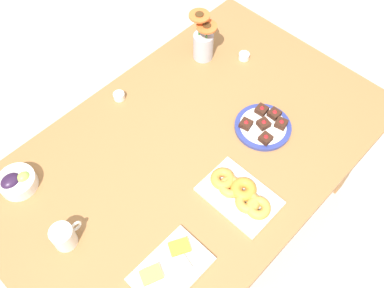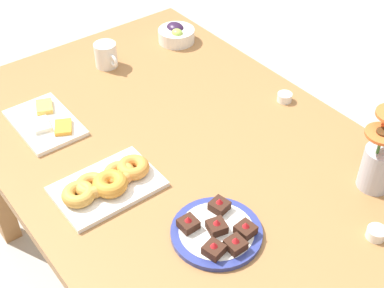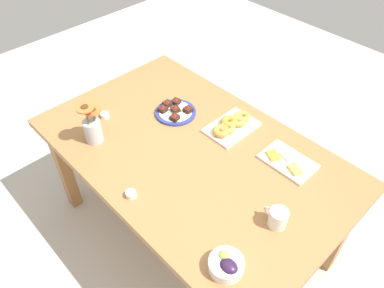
{
  "view_description": "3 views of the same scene",
  "coord_description": "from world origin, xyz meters",
  "px_view_note": "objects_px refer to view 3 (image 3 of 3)",
  "views": [
    {
      "loc": [
        -0.65,
        -0.63,
        2.15
      ],
      "look_at": [
        0.0,
        0.0,
        0.78
      ],
      "focal_mm": 40.0,
      "sensor_mm": 36.0,
      "label": 1
    },
    {
      "loc": [
        0.92,
        -0.71,
        1.78
      ],
      "look_at": [
        0.0,
        0.0,
        0.78
      ],
      "focal_mm": 50.0,
      "sensor_mm": 36.0,
      "label": 2
    },
    {
      "loc": [
        -0.98,
        0.93,
        2.08
      ],
      "look_at": [
        0.0,
        0.0,
        0.78
      ],
      "focal_mm": 35.0,
      "sensor_mm": 36.0,
      "label": 3
    }
  ],
  "objects_px": {
    "coffee_mug": "(278,218)",
    "croissant_platter": "(232,125)",
    "jam_cup_berry": "(131,194)",
    "dessert_plate": "(175,111)",
    "dining_table": "(192,161)",
    "grape_bowl": "(226,265)",
    "flower_vase": "(93,128)",
    "jam_cup_honey": "(105,115)",
    "cheese_platter": "(287,161)"
  },
  "relations": [
    {
      "from": "coffee_mug",
      "to": "croissant_platter",
      "type": "distance_m",
      "value": 0.63
    },
    {
      "from": "jam_cup_berry",
      "to": "dessert_plate",
      "type": "bearing_deg",
      "value": -60.58
    },
    {
      "from": "dining_table",
      "to": "croissant_platter",
      "type": "height_order",
      "value": "croissant_platter"
    },
    {
      "from": "croissant_platter",
      "to": "dessert_plate",
      "type": "distance_m",
      "value": 0.33
    },
    {
      "from": "croissant_platter",
      "to": "jam_cup_berry",
      "type": "height_order",
      "value": "croissant_platter"
    },
    {
      "from": "dining_table",
      "to": "jam_cup_berry",
      "type": "height_order",
      "value": "jam_cup_berry"
    },
    {
      "from": "grape_bowl",
      "to": "flower_vase",
      "type": "distance_m",
      "value": 0.96
    },
    {
      "from": "croissant_platter",
      "to": "jam_cup_honey",
      "type": "bearing_deg",
      "value": 38.78
    },
    {
      "from": "jam_cup_honey",
      "to": "dining_table",
      "type": "bearing_deg",
      "value": -161.64
    },
    {
      "from": "dessert_plate",
      "to": "jam_cup_berry",
      "type": "bearing_deg",
      "value": 119.42
    },
    {
      "from": "coffee_mug",
      "to": "dining_table",
      "type": "bearing_deg",
      "value": -5.11
    },
    {
      "from": "cheese_platter",
      "to": "jam_cup_berry",
      "type": "height_order",
      "value": "same"
    },
    {
      "from": "flower_vase",
      "to": "dessert_plate",
      "type": "bearing_deg",
      "value": -105.32
    },
    {
      "from": "dessert_plate",
      "to": "cheese_platter",
      "type": "bearing_deg",
      "value": -167.94
    },
    {
      "from": "coffee_mug",
      "to": "cheese_platter",
      "type": "relative_size",
      "value": 0.44
    },
    {
      "from": "dessert_plate",
      "to": "flower_vase",
      "type": "relative_size",
      "value": 0.96
    },
    {
      "from": "dining_table",
      "to": "grape_bowl",
      "type": "height_order",
      "value": "grape_bowl"
    },
    {
      "from": "croissant_platter",
      "to": "dessert_plate",
      "type": "height_order",
      "value": "same"
    },
    {
      "from": "cheese_platter",
      "to": "flower_vase",
      "type": "xyz_separation_m",
      "value": [
        0.79,
        0.59,
        0.07
      ]
    },
    {
      "from": "dining_table",
      "to": "cheese_platter",
      "type": "distance_m",
      "value": 0.49
    },
    {
      "from": "grape_bowl",
      "to": "cheese_platter",
      "type": "height_order",
      "value": "grape_bowl"
    },
    {
      "from": "coffee_mug",
      "to": "flower_vase",
      "type": "height_order",
      "value": "flower_vase"
    },
    {
      "from": "flower_vase",
      "to": "jam_cup_honey",
      "type": "bearing_deg",
      "value": -49.79
    },
    {
      "from": "dessert_plate",
      "to": "coffee_mug",
      "type": "bearing_deg",
      "value": 167.67
    },
    {
      "from": "croissant_platter",
      "to": "jam_cup_honey",
      "type": "height_order",
      "value": "croissant_platter"
    },
    {
      "from": "dining_table",
      "to": "cheese_platter",
      "type": "xyz_separation_m",
      "value": [
        -0.39,
        -0.28,
        0.1
      ]
    },
    {
      "from": "croissant_platter",
      "to": "jam_cup_honey",
      "type": "distance_m",
      "value": 0.7
    },
    {
      "from": "grape_bowl",
      "to": "jam_cup_honey",
      "type": "bearing_deg",
      "value": -9.47
    },
    {
      "from": "croissant_platter",
      "to": "flower_vase",
      "type": "xyz_separation_m",
      "value": [
        0.43,
        0.58,
        0.06
      ]
    },
    {
      "from": "coffee_mug",
      "to": "grape_bowl",
      "type": "distance_m",
      "value": 0.3
    },
    {
      "from": "jam_cup_honey",
      "to": "dessert_plate",
      "type": "distance_m",
      "value": 0.39
    },
    {
      "from": "croissant_platter",
      "to": "dessert_plate",
      "type": "relative_size",
      "value": 1.24
    },
    {
      "from": "coffee_mug",
      "to": "flower_vase",
      "type": "relative_size",
      "value": 0.48
    },
    {
      "from": "cheese_platter",
      "to": "dining_table",
      "type": "bearing_deg",
      "value": 35.43
    },
    {
      "from": "grape_bowl",
      "to": "cheese_platter",
      "type": "bearing_deg",
      "value": -74.8
    },
    {
      "from": "grape_bowl",
      "to": "jam_cup_honey",
      "type": "xyz_separation_m",
      "value": [
        1.08,
        -0.18,
        -0.01
      ]
    },
    {
      "from": "dining_table",
      "to": "flower_vase",
      "type": "xyz_separation_m",
      "value": [
        0.4,
        0.32,
        0.17
      ]
    },
    {
      "from": "cheese_platter",
      "to": "dessert_plate",
      "type": "bearing_deg",
      "value": 12.06
    },
    {
      "from": "coffee_mug",
      "to": "jam_cup_berry",
      "type": "bearing_deg",
      "value": 33.06
    },
    {
      "from": "dessert_plate",
      "to": "flower_vase",
      "type": "distance_m",
      "value": 0.47
    },
    {
      "from": "jam_cup_honey",
      "to": "flower_vase",
      "type": "distance_m",
      "value": 0.2
    },
    {
      "from": "jam_cup_honey",
      "to": "dessert_plate",
      "type": "bearing_deg",
      "value": -128.48
    },
    {
      "from": "dining_table",
      "to": "flower_vase",
      "type": "bearing_deg",
      "value": 38.27
    },
    {
      "from": "dining_table",
      "to": "jam_cup_berry",
      "type": "relative_size",
      "value": 33.33
    },
    {
      "from": "coffee_mug",
      "to": "jam_cup_honey",
      "type": "relative_size",
      "value": 2.39
    },
    {
      "from": "grape_bowl",
      "to": "flower_vase",
      "type": "bearing_deg",
      "value": -2.22
    },
    {
      "from": "grape_bowl",
      "to": "cheese_platter",
      "type": "xyz_separation_m",
      "value": [
        0.17,
        -0.63,
        -0.02
      ]
    },
    {
      "from": "dining_table",
      "to": "jam_cup_honey",
      "type": "bearing_deg",
      "value": 18.36
    },
    {
      "from": "cheese_platter",
      "to": "flower_vase",
      "type": "relative_size",
      "value": 1.09
    },
    {
      "from": "jam_cup_berry",
      "to": "jam_cup_honey",
      "type": "bearing_deg",
      "value": -22.86
    }
  ]
}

